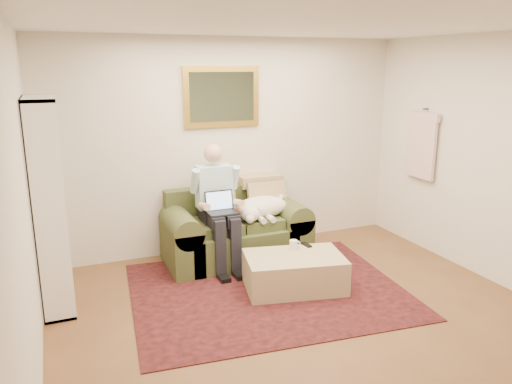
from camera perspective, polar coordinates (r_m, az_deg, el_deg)
room_shell at (r=4.25m, az=6.61°, el=1.01°), size 4.51×5.00×2.61m
rug at (r=5.27m, az=1.30°, el=-11.14°), size 2.93×2.44×0.01m
sofa at (r=5.98m, az=-2.35°, el=-5.04°), size 1.67×0.85×1.00m
seated_man at (r=5.64m, az=-4.25°, el=-1.86°), size 0.55×0.79×1.41m
laptop at (r=5.57m, az=-4.05°, el=-1.69°), size 0.32×0.26×0.24m
sleeping_dog at (r=5.90m, az=0.64°, el=-1.71°), size 0.69×0.43×0.26m
ottoman at (r=5.26m, az=4.38°, el=-9.13°), size 1.11×0.83×0.36m
coffee_mug at (r=5.35m, az=4.30°, el=-6.03°), size 0.08×0.08×0.10m
tv_remote at (r=5.48m, az=5.78°, el=-6.02°), size 0.07×0.15×0.02m
bookshelf at (r=5.02m, az=-22.56°, el=-1.46°), size 0.28×0.80×2.00m
wall_mirror at (r=6.05m, az=-3.93°, el=10.80°), size 0.94×0.04×0.72m
hanging_shirt at (r=6.49m, az=18.40°, el=5.46°), size 0.06×0.52×0.90m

